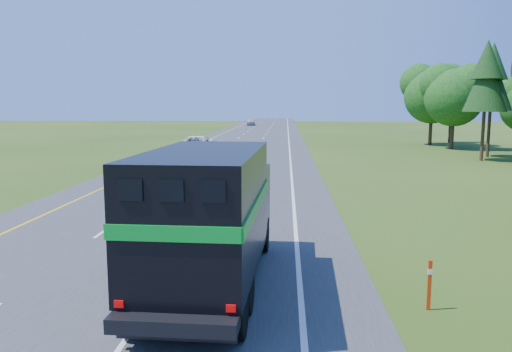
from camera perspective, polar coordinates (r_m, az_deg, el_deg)
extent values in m
cube|color=#38383A|center=(49.19, -2.53, 2.52)|extent=(15.00, 260.00, 0.04)
cube|color=yellow|center=(50.06, -8.81, 2.56)|extent=(0.15, 260.00, 0.01)
cube|color=white|center=(48.93, 3.90, 2.51)|extent=(0.15, 260.00, 0.01)
cylinder|color=black|center=(16.86, -6.70, -6.43)|extent=(0.41, 1.16, 1.14)
cylinder|color=black|center=(16.54, 0.75, -6.66)|extent=(0.41, 1.16, 1.14)
cylinder|color=black|center=(12.25, -11.76, -12.22)|extent=(0.41, 1.16, 1.14)
cylinder|color=black|center=(11.81, -1.34, -12.83)|extent=(0.41, 1.16, 1.14)
cylinder|color=black|center=(11.15, -13.72, -14.38)|extent=(0.41, 1.16, 1.14)
cylinder|color=black|center=(10.66, -2.17, -15.21)|extent=(0.41, 1.16, 1.14)
cube|color=black|center=(13.48, -5.15, -9.61)|extent=(2.80, 8.40, 0.29)
cube|color=black|center=(16.29, -3.10, -2.37)|extent=(2.61, 1.96, 1.97)
cube|color=black|center=(17.14, -2.63, -0.08)|extent=(2.29, 0.15, 0.62)
cube|color=black|center=(12.39, -5.87, -3.67)|extent=(2.82, 6.12, 2.86)
cube|color=#089A25|center=(9.48, -9.53, -6.54)|extent=(2.60, 0.14, 0.31)
cube|color=#089A25|center=(12.68, -11.74, -2.86)|extent=(0.27, 6.02, 0.31)
cube|color=#089A25|center=(12.17, 0.24, -3.16)|extent=(0.27, 6.02, 0.31)
cube|color=black|center=(9.54, -14.17, -1.56)|extent=(0.47, 0.06, 0.42)
cube|color=black|center=(9.31, -9.65, -1.66)|extent=(0.47, 0.06, 0.42)
cube|color=black|center=(9.13, -4.92, -1.76)|extent=(0.47, 0.06, 0.42)
cube|color=black|center=(10.32, -9.05, -17.73)|extent=(2.39, 0.21, 0.10)
cube|color=#B20505|center=(10.25, -15.41, -13.92)|extent=(0.19, 0.05, 0.15)
cube|color=#B20505|center=(9.72, -2.88, -14.88)|extent=(0.19, 0.05, 0.15)
imported|color=white|center=(48.41, -6.91, 3.47)|extent=(3.11, 6.54, 1.80)
imported|color=#B3B3BA|center=(118.09, -0.60, 6.22)|extent=(2.17, 4.90, 1.64)
cube|color=red|center=(12.73, 19.20, -11.71)|extent=(0.09, 0.04, 1.22)
cube|color=white|center=(12.63, 19.27, -10.28)|extent=(0.10, 0.06, 0.13)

